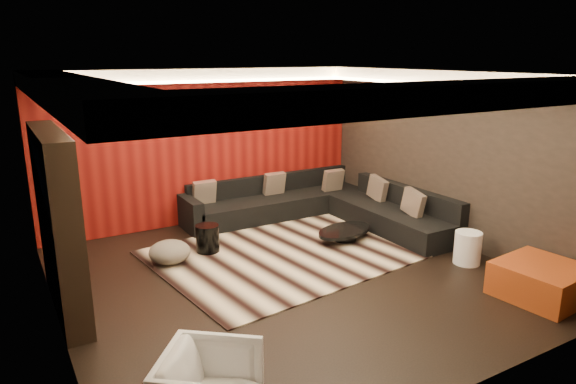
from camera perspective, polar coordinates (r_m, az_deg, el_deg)
floor at (r=7.34m, az=0.36°, el=-9.39°), size 6.00×6.00×0.02m
ceiling at (r=6.69m, az=0.40°, el=13.20°), size 6.00×6.00×0.02m
wall_back at (r=9.54m, az=-8.96°, el=5.03°), size 6.00×0.02×2.80m
wall_left at (r=5.98m, az=-25.27°, el=-2.20°), size 0.02×6.00×2.80m
wall_right at (r=8.77m, az=17.56°, el=3.65°), size 0.02×6.00×2.80m
red_feature_wall at (r=9.50m, az=-8.87°, el=5.00°), size 5.98×0.05×2.78m
soffit_back at (r=9.11m, az=-8.55°, el=12.76°), size 6.00×0.60×0.22m
soffit_front at (r=4.59m, az=18.21°, el=10.15°), size 6.00×0.60×0.22m
soffit_left at (r=5.80m, az=-23.62°, el=10.51°), size 0.60×4.80×0.22m
soffit_right at (r=8.40m, az=16.80°, el=12.13°), size 0.60×4.80×0.22m
cove_back at (r=8.80m, az=-7.68°, el=12.13°), size 4.80×0.08×0.04m
cove_front at (r=4.83m, az=15.09°, el=9.51°), size 4.80×0.08×0.04m
cove_left at (r=5.85m, az=-20.19°, el=9.99°), size 0.08×4.80×0.04m
cove_right at (r=8.16m, az=15.08°, el=11.55°), size 0.08×4.80×0.04m
tv_surround at (r=6.65m, az=-24.15°, el=-3.14°), size 0.30×2.00×2.20m
tv_screen at (r=6.57m, az=-23.09°, el=-0.04°), size 0.04×1.30×0.80m
tv_shelf at (r=6.79m, az=-22.45°, el=-6.17°), size 0.04×1.60×0.04m
rug at (r=8.15m, az=0.02°, el=-6.67°), size 4.33×3.45×0.02m
coffee_table at (r=8.67m, az=6.27°, el=-4.69°), size 1.32×1.32×0.18m
drum_stool at (r=8.18m, az=-8.93°, el=-5.10°), size 0.42×0.42×0.43m
striped_pouf at (r=7.87m, az=-13.02°, el=-6.51°), size 0.72×0.72×0.34m
white_side_table at (r=8.12m, az=19.33°, el=-5.87°), size 0.45×0.45×0.49m
orange_ottoman at (r=7.42m, az=26.32°, el=-8.83°), size 1.07×1.07×0.44m
sectional_sofa at (r=9.59m, az=3.57°, el=-1.74°), size 3.65×3.50×0.75m
throw_pillows at (r=9.50m, az=3.48°, el=0.34°), size 3.15×2.78×0.50m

